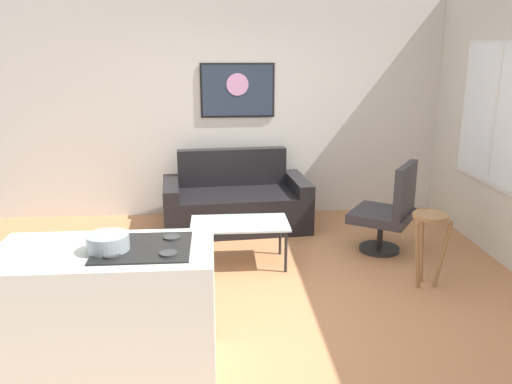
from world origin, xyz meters
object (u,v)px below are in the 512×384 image
object	(u,v)px
bar_stool	(429,231)
couch	(236,203)
wall_painting	(238,90)
armchair	(390,210)
coffee_table	(240,226)
mixing_bowl	(108,243)

from	to	relation	value
bar_stool	couch	bearing A→B (deg)	133.15
wall_painting	armchair	bearing A→B (deg)	-44.26
couch	coffee_table	world-z (taller)	couch
couch	mixing_bowl	bearing A→B (deg)	-106.74
coffee_table	bar_stool	world-z (taller)	bar_stool
mixing_bowl	couch	bearing A→B (deg)	73.26
coffee_table	mixing_bowl	size ratio (longest dim) A/B	3.68
bar_stool	wall_painting	bearing A→B (deg)	124.94
armchair	mixing_bowl	bearing A→B (deg)	-140.72
couch	wall_painting	distance (m)	1.42
coffee_table	mixing_bowl	distance (m)	2.13
armchair	mixing_bowl	size ratio (longest dim) A/B	3.71
armchair	wall_painting	size ratio (longest dim) A/B	1.06
couch	mixing_bowl	size ratio (longest dim) A/B	6.77
coffee_table	armchair	world-z (taller)	armchair
mixing_bowl	wall_painting	distance (m)	3.72
mixing_bowl	wall_painting	xyz separation A→B (m)	(0.97, 3.54, 0.64)
armchair	mixing_bowl	xyz separation A→B (m)	(-2.50, -2.04, 0.49)
coffee_table	armchair	distance (m)	1.61
bar_stool	wall_painting	size ratio (longest dim) A/B	0.75
mixing_bowl	wall_painting	world-z (taller)	wall_painting
armchair	wall_painting	bearing A→B (deg)	135.74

